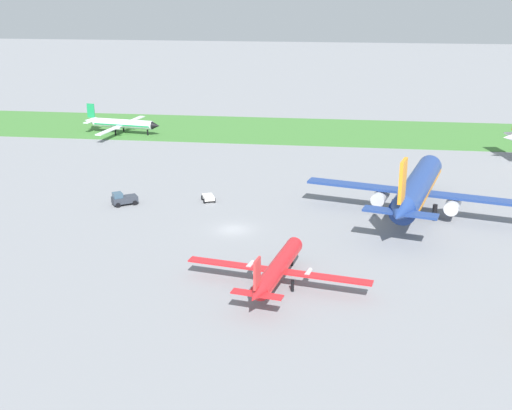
# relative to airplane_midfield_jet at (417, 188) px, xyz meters

# --- Properties ---
(ground_plane) EXTENTS (600.00, 600.00, 0.00)m
(ground_plane) POSITION_rel_airplane_midfield_jet_xyz_m (-24.17, -8.92, -3.96)
(ground_plane) COLOR gray
(grass_taxiway_strip) EXTENTS (360.00, 28.00, 0.08)m
(grass_taxiway_strip) POSITION_rel_airplane_midfield_jet_xyz_m (-24.17, 53.82, -3.92)
(grass_taxiway_strip) COLOR #3D7533
(grass_taxiway_strip) RESTS_ON ground_plane
(airplane_midfield_jet) EXTENTS (30.57, 30.22, 10.98)m
(airplane_midfield_jet) POSITION_rel_airplane_midfield_jet_xyz_m (0.00, 0.00, 0.00)
(airplane_midfield_jet) COLOR navy
(airplane_midfield_jet) RESTS_ON ground_plane
(airplane_foreground_turboprop) EXTENTS (20.05, 17.25, 6.05)m
(airplane_foreground_turboprop) POSITION_rel_airplane_midfield_jet_xyz_m (-16.64, -25.36, -1.74)
(airplane_foreground_turboprop) COLOR red
(airplane_foreground_turboprop) RESTS_ON ground_plane
(airplane_taxiing_turboprop) EXTENTS (17.80, 20.72, 6.23)m
(airplane_taxiing_turboprop) POSITION_rel_airplane_midfield_jet_xyz_m (-57.75, 45.62, -1.68)
(airplane_taxiing_turboprop) COLOR silver
(airplane_taxiing_turboprop) RESTS_ON ground_plane
(baggage_cart_near_gate) EXTENTS (2.53, 2.87, 0.90)m
(baggage_cart_near_gate) POSITION_rel_airplane_midfield_jet_xyz_m (-29.88, 2.41, -3.38)
(baggage_cart_near_gate) COLOR white
(baggage_cart_near_gate) RESTS_ON ground_plane
(pushback_tug_by_runway) EXTENTS (3.99, 3.50, 1.95)m
(pushback_tug_by_runway) POSITION_rel_airplane_midfield_jet_xyz_m (-41.82, -0.92, -3.04)
(pushback_tug_by_runway) COLOR #2D333D
(pushback_tug_by_runway) RESTS_ON ground_plane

